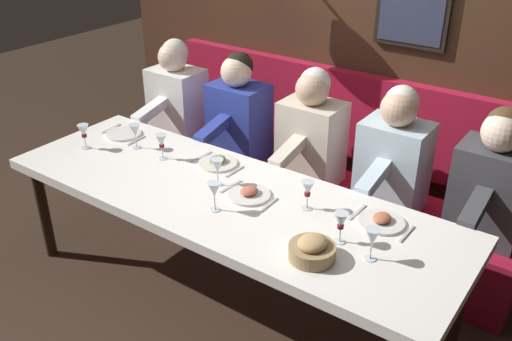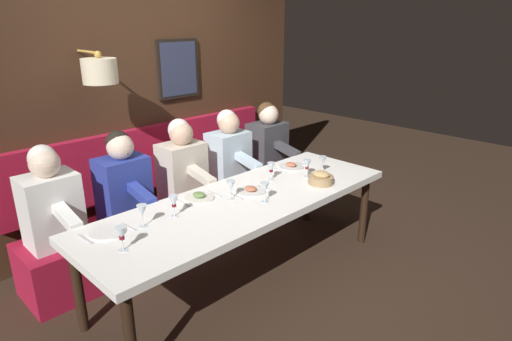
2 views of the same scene
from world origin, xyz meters
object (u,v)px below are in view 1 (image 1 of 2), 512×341
wine_glass_2 (214,191)px  wine_glass_4 (135,131)px  diner_near (394,153)px  diner_far (238,111)px  wine_glass_5 (308,189)px  diner_farthest (176,94)px  wine_glass_0 (84,132)px  wine_glass_1 (161,142)px  wine_glass_6 (217,167)px  diner_nearest (492,180)px  wine_glass_7 (341,222)px  dining_table (225,203)px  wine_glass_3 (372,238)px  diner_middle (311,131)px  bread_bowl (312,250)px

wine_glass_2 → wine_glass_4: size_ratio=1.00×
diner_near → diner_far: (0.00, 1.19, 0.00)m
wine_glass_4 → wine_glass_5: bearing=-90.1°
diner_farthest → wine_glass_0: size_ratio=4.82×
wine_glass_2 → wine_glass_5: (0.30, -0.39, -0.00)m
wine_glass_1 → wine_glass_6: size_ratio=1.00×
diner_nearest → wine_glass_7: bearing=153.6°
dining_table → wine_glass_3: size_ratio=16.60×
diner_middle → wine_glass_2: size_ratio=4.82×
diner_farthest → diner_near: bearing=-90.0°
diner_near → wine_glass_2: 1.18m
wine_glass_2 → wine_glass_4: same height
diner_near → wine_glass_7: diner_near is taller
diner_nearest → diner_near: size_ratio=1.00×
diner_near → wine_glass_1: (-0.76, 1.21, 0.04)m
diner_farthest → wine_glass_2: (-1.04, -1.24, 0.04)m
diner_far → wine_glass_3: bearing=-122.8°
wine_glass_6 → diner_middle: bearing=-8.9°
dining_table → wine_glass_5: bearing=-73.6°
wine_glass_3 → wine_glass_7: 0.18m
wine_glass_4 → wine_glass_5: (-0.00, -1.29, -0.00)m
wine_glass_7 → wine_glass_6: bearing=83.3°
dining_table → diner_nearest: 1.49m
diner_nearest → wine_glass_7: diner_nearest is taller
wine_glass_7 → wine_glass_1: bearing=83.2°
diner_far → wine_glass_0: size_ratio=4.82×
diner_middle → wine_glass_1: bearing=140.7°
dining_table → wine_glass_4: wine_glass_4 is taller
diner_far → wine_glass_3: 1.78m
diner_nearest → diner_middle: 1.16m
diner_near → wine_glass_2: diner_near is taller
wine_glass_5 → bread_bowl: wine_glass_5 is taller
diner_nearest → wine_glass_5: bearing=135.2°
wine_glass_3 → wine_glass_4: same height
diner_middle → wine_glass_2: diner_middle is taller
diner_nearest → wine_glass_6: size_ratio=4.82×
wine_glass_2 → wine_glass_7: size_ratio=1.00×
wine_glass_4 → wine_glass_6: bearing=-96.0°
wine_glass_0 → wine_glass_7: size_ratio=1.00×
dining_table → wine_glass_7: (-0.04, -0.74, 0.18)m
wine_glass_0 → diner_farthest: bearing=4.3°
diner_near → wine_glass_2: size_ratio=4.82×
wine_glass_3 → wine_glass_4: (0.21, 1.76, 0.00)m
dining_table → wine_glass_4: bearing=80.8°
diner_near → bread_bowl: 1.12m
diner_far → wine_glass_0: 1.08m
diner_near → wine_glass_3: diner_near is taller
diner_middle → wine_glass_5: bearing=-150.9°
wine_glass_4 → wine_glass_7: 1.59m
wine_glass_6 → wine_glass_2: bearing=-144.5°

